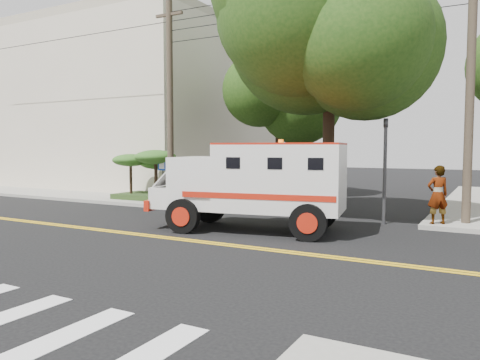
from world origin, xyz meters
The scene contains 12 objects.
ground centered at (0.00, 0.00, 0.00)m, with size 100.00×100.00×0.00m, color black.
sidewalk_nw centered at (-13.50, 13.50, 0.07)m, with size 17.00×17.00×0.15m, color gray.
building_left centered at (-15.50, 15.00, 5.15)m, with size 16.00×14.00×10.00m, color beige.
utility_pole_left centered at (-5.60, 6.00, 4.50)m, with size 0.28×0.28×9.00m, color #382D23.
utility_pole_right centered at (6.30, 6.20, 4.50)m, with size 0.28×0.28×9.00m, color #382D23.
tree_main centered at (1.94, 6.21, 7.20)m, with size 6.08×5.70×9.85m.
tree_left centered at (-2.68, 11.79, 5.73)m, with size 4.48×4.20×7.70m.
traffic_signal centered at (3.80, 5.60, 2.23)m, with size 0.15×0.18×3.60m.
accessibility_sign centered at (-6.20, 6.17, 1.37)m, with size 0.45×0.10×2.02m.
palm_planter centered at (-7.44, 6.62, 1.65)m, with size 3.52×2.63×2.36m.
armored_truck centered at (0.58, 2.27, 1.57)m, with size 6.35×3.31×2.76m.
pedestrian_a centered at (5.50, 5.50, 1.10)m, with size 0.69×0.45×1.90m, color gray.
Camera 1 is at (7.19, -10.69, 2.62)m, focal length 35.00 mm.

